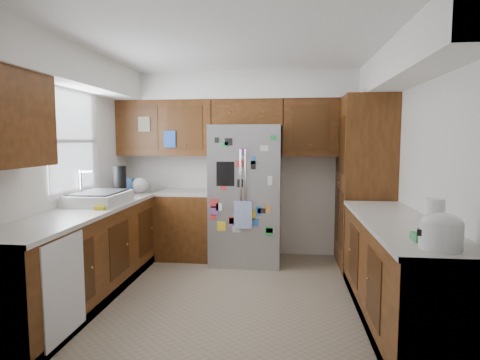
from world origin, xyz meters
name	(u,v)px	position (x,y,z in m)	size (l,w,h in m)	color
floor	(235,295)	(0.00, 0.00, 0.00)	(3.60, 3.60, 0.00)	gray
room_shell	(229,121)	(-0.11, 0.36, 1.82)	(3.64, 3.24, 2.52)	silver
left_counter_run	(110,250)	(-1.36, 0.03, 0.43)	(1.36, 3.20, 0.92)	#3B230B
right_counter_run	(398,277)	(1.50, -0.47, 0.42)	(0.63, 2.25, 0.92)	#3B230B
pantry	(364,183)	(1.50, 1.15, 1.07)	(0.60, 0.90, 2.15)	#3B230B
fridge	(246,194)	(0.00, 1.20, 0.90)	(0.90, 0.79, 1.80)	#949499
bridge_cabinet	(248,113)	(0.00, 1.43, 1.98)	(0.96, 0.34, 0.35)	#3B230B
fridge_top_items	(247,90)	(-0.02, 1.41, 2.28)	(0.65, 0.30, 0.28)	#174EAC
sink_assembly	(99,198)	(-1.50, 0.10, 0.99)	(0.52, 0.75, 0.37)	silver
left_counter_clutter	(128,184)	(-1.47, 0.85, 1.05)	(0.38, 0.87, 0.38)	black
rice_cooker	(441,230)	(1.50, -1.38, 1.04)	(0.27, 0.26, 0.23)	white
paper_towel	(434,220)	(1.52, -1.19, 1.07)	(0.13, 0.13, 0.29)	white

